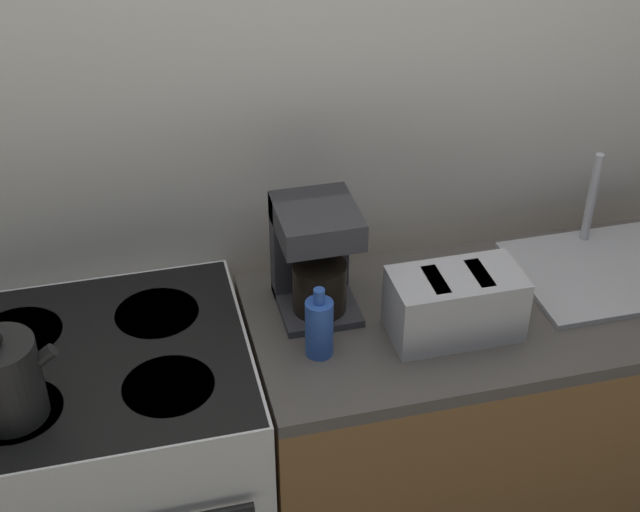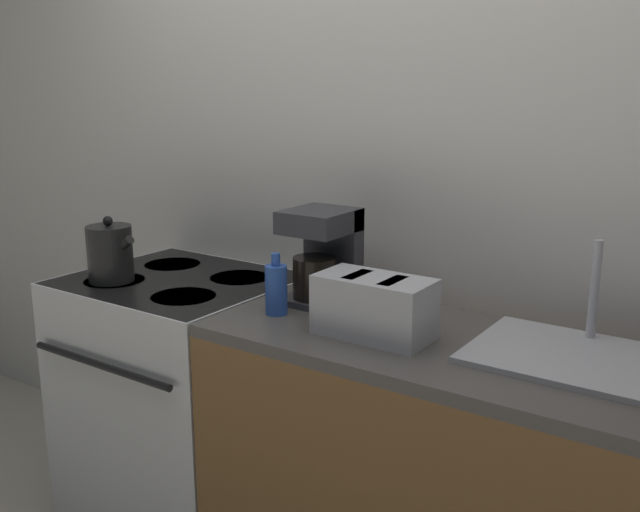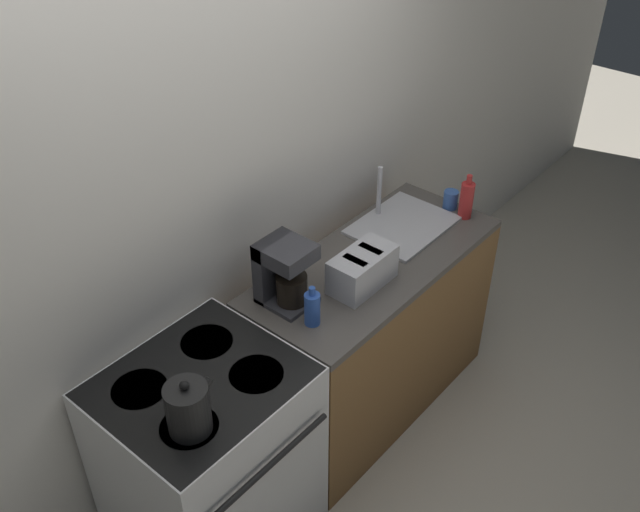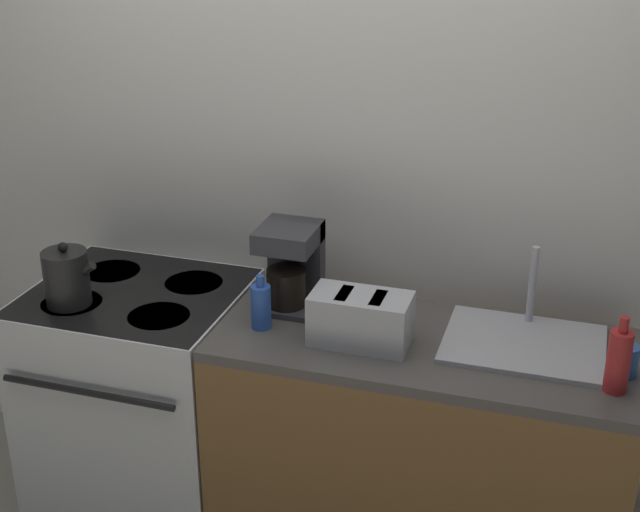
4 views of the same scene
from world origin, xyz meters
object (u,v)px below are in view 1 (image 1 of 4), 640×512
(stove, at_px, (115,489))
(coffee_maker, at_px, (315,253))
(toaster, at_px, (455,304))
(bottle_blue, at_px, (319,327))
(kettle, at_px, (6,380))

(stove, height_order, coffee_maker, coffee_maker)
(toaster, relative_size, bottle_blue, 1.69)
(kettle, distance_m, toaster, 1.04)
(kettle, bearing_deg, bottle_blue, 3.19)
(toaster, bearing_deg, bottle_blue, -179.91)
(toaster, xyz_separation_m, bottle_blue, (-0.34, -0.00, -0.01))
(toaster, distance_m, bottle_blue, 0.34)
(coffee_maker, bearing_deg, bottle_blue, -100.67)
(stove, bearing_deg, coffee_maker, 8.48)
(kettle, height_order, coffee_maker, coffee_maker)
(toaster, xyz_separation_m, coffee_maker, (-0.30, 0.19, 0.07))
(coffee_maker, bearing_deg, kettle, -162.33)
(toaster, bearing_deg, coffee_maker, 147.07)
(kettle, xyz_separation_m, coffee_maker, (0.73, 0.23, 0.05))
(stove, bearing_deg, bottle_blue, -11.77)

